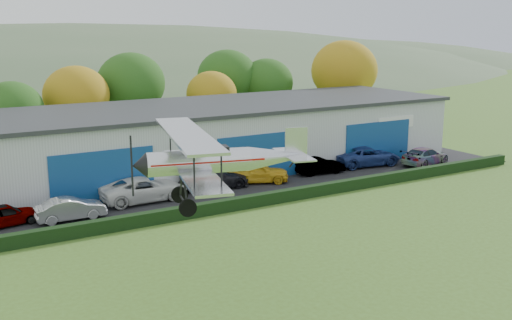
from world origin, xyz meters
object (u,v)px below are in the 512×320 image
car_0 (5,215)px  car_5 (320,166)px  car_3 (213,178)px  biplane (214,158)px  car_4 (256,172)px  car_2 (144,189)px  car_6 (366,156)px  hangar (222,135)px  car_1 (70,209)px  car_7 (425,156)px

car_0 → car_5: size_ratio=0.98×
car_3 → biplane: size_ratio=0.61×
car_0 → car_4: bearing=-96.0°
car_2 → car_3: 5.51m
car_5 → car_6: 5.17m
car_4 → car_6: bearing=-64.3°
car_5 → car_6: bearing=-79.5°
hangar → car_1: (-14.85, -8.55, -1.92)m
car_1 → car_7: 29.87m
car_1 → car_7: bearing=-89.9°
hangar → biplane: bearing=-118.0°
hangar → car_5: bearing=-52.5°
car_2 → car_1: bearing=106.3°
hangar → car_5: size_ratio=10.09×
car_1 → car_4: (14.29, 1.96, 0.14)m
car_0 → car_1: car_1 is taller
hangar → car_6: (10.40, -6.43, -1.79)m
car_7 → biplane: 30.86m
car_2 → car_4: car_4 is taller
car_3 → car_4: bearing=-85.8°
car_2 → car_5: (14.80, 0.11, -0.15)m
car_2 → hangar: bearing=-54.7°
car_0 → car_7: (33.50, -0.91, 0.05)m
car_4 → car_6: (10.96, 0.16, -0.02)m
car_4 → car_6: car_4 is taller
car_5 → biplane: bearing=138.4°
car_1 → car_2: bearing=-72.8°
car_4 → car_7: bearing=-72.7°
car_2 → car_6: car_6 is taller
car_1 → car_3: (10.78, 2.16, 0.08)m
car_0 → car_5: 23.74m
car_2 → car_7: size_ratio=1.17×
car_4 → car_0: bearing=118.6°
car_6 → biplane: bearing=134.0°
car_0 → car_4: (17.92, 1.16, 0.16)m
hangar → car_1: hangar is taller
car_5 → car_7: bearing=-94.5°
car_1 → car_3: size_ratio=0.79×
hangar → car_1: 17.25m
car_4 → car_6: size_ratio=0.83×
car_7 → car_5: bearing=68.9°
car_4 → hangar: bearing=20.0°
car_5 → biplane: (-17.25, -15.72, 5.51)m
car_3 → car_7: 19.23m
biplane → car_2: bearing=95.2°
biplane → car_6: bearing=49.8°
car_2 → biplane: size_ratio=0.68×
car_0 → car_3: bearing=-94.3°
car_4 → car_7: size_ratio=0.97×
car_0 → car_5: car_0 is taller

